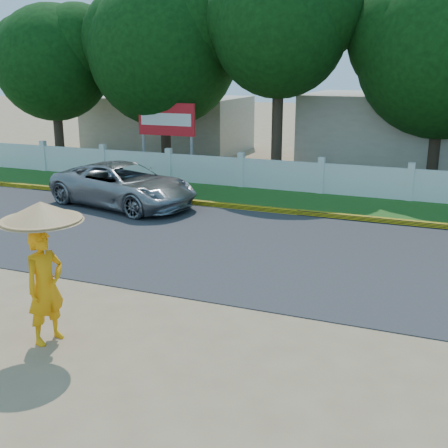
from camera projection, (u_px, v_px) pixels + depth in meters
name	position (u px, v px, depth m)	size (l,w,h in m)	color
ground	(182.00, 323.00, 9.89)	(120.00, 120.00, 0.00)	#9E8460
road	(261.00, 249.00, 13.91)	(60.00, 7.00, 0.02)	#38383A
grass_verge	(311.00, 202.00, 18.60)	(60.00, 3.50, 0.03)	#2D601E
curb	(298.00, 212.00, 17.07)	(40.00, 0.18, 0.16)	yellow
fence	(321.00, 179.00, 19.75)	(40.00, 0.10, 1.10)	silver
building_near	(424.00, 132.00, 24.47)	(10.00, 6.00, 3.20)	#B7AD99
building_far	(169.00, 123.00, 30.06)	(8.00, 5.00, 2.80)	#B7AD99
vehicle	(124.00, 185.00, 18.00)	(2.31, 5.00, 1.39)	gray
monk_with_parasol	(43.00, 252.00, 8.86)	(1.30, 1.30, 2.37)	#F99D0D
billboard	(167.00, 123.00, 22.67)	(2.50, 0.13, 2.95)	gray
tree_row	(361.00, 49.00, 21.05)	(32.90, 7.36, 8.35)	#473828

